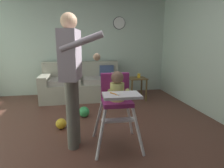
# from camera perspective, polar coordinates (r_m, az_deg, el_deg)

# --- Properties ---
(ground) EXTENTS (6.08, 6.86, 0.10)m
(ground) POSITION_cam_1_polar(r_m,az_deg,el_deg) (2.66, -8.04, -18.26)
(ground) COLOR brown
(wall_far) EXTENTS (5.28, 0.06, 2.68)m
(wall_far) POSITION_cam_1_polar(r_m,az_deg,el_deg) (4.96, -9.71, 12.58)
(wall_far) COLOR #B8CABB
(wall_far) RESTS_ON ground
(couch) EXTENTS (1.86, 0.86, 0.86)m
(couch) POSITION_cam_1_polar(r_m,az_deg,el_deg) (4.54, -9.05, -0.18)
(couch) COLOR #9A9785
(couch) RESTS_ON ground
(high_chair) EXTENTS (0.62, 0.74, 0.98)m
(high_chair) POSITION_cam_1_polar(r_m,az_deg,el_deg) (2.29, 1.49, -3.40)
(high_chair) COLOR white
(high_chair) RESTS_ON ground
(adult_standing) EXTENTS (0.51, 0.56, 1.64)m
(adult_standing) POSITION_cam_1_polar(r_m,az_deg,el_deg) (2.30, -12.16, 2.78)
(adult_standing) COLOR #666259
(adult_standing) RESTS_ON ground
(toy_ball) EXTENTS (0.16, 0.16, 0.16)m
(toy_ball) POSITION_cam_1_polar(r_m,az_deg,el_deg) (3.06, -15.26, -11.60)
(toy_ball) COLOR gold
(toy_ball) RESTS_ON ground
(toy_ball_second) EXTENTS (0.19, 0.19, 0.19)m
(toy_ball_second) POSITION_cam_1_polar(r_m,az_deg,el_deg) (3.42, -8.52, -8.40)
(toy_ball_second) COLOR green
(toy_ball_second) RESTS_ON ground
(side_table) EXTENTS (0.40, 0.40, 0.52)m
(side_table) POSITION_cam_1_polar(r_m,az_deg,el_deg) (4.39, 7.65, 0.09)
(side_table) COLOR brown
(side_table) RESTS_ON ground
(sippy_cup) EXTENTS (0.07, 0.07, 0.10)m
(sippy_cup) POSITION_cam_1_polar(r_m,az_deg,el_deg) (4.37, 8.20, 2.54)
(sippy_cup) COLOR gold
(sippy_cup) RESTS_ON side_table
(wall_clock) EXTENTS (0.32, 0.04, 0.32)m
(wall_clock) POSITION_cam_1_polar(r_m,az_deg,el_deg) (5.05, 2.21, 18.08)
(wall_clock) COLOR white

